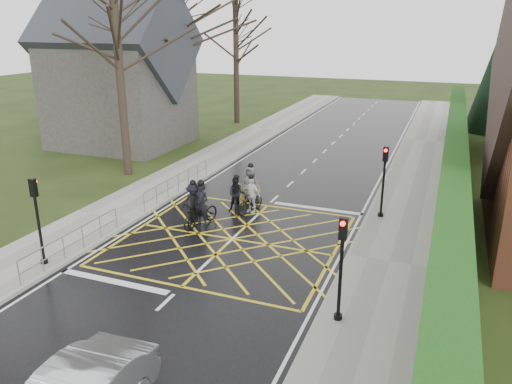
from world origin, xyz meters
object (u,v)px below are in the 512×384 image
Objects in this scene: cyclist_mid at (193,207)px; cyclist_lead at (250,188)px; cyclist_rear at (201,211)px; cyclist_front at (251,199)px; cyclist_back at (236,198)px.

cyclist_lead is at bearing 51.38° from cyclist_mid.
cyclist_lead is (1.27, 3.26, -0.03)m from cyclist_mid.
cyclist_mid is at bearing 167.47° from cyclist_rear.
cyclist_lead reaches higher than cyclist_front.
cyclist_back is at bearing 40.12° from cyclist_mid.
cyclist_front is (1.35, 2.17, 0.00)m from cyclist_rear.
cyclist_rear reaches higher than cyclist_front.
cyclist_back is at bearing -157.33° from cyclist_front.
cyclist_rear is 1.23× the size of cyclist_back.
cyclist_rear is 1.06× the size of cyclist_mid.
cyclist_rear is 2.18m from cyclist_back.
cyclist_rear reaches higher than cyclist_mid.
cyclist_mid is at bearing -119.09° from cyclist_front.
cyclist_mid is 1.02× the size of cyclist_lead.
cyclist_rear is 1.08× the size of cyclist_lead.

